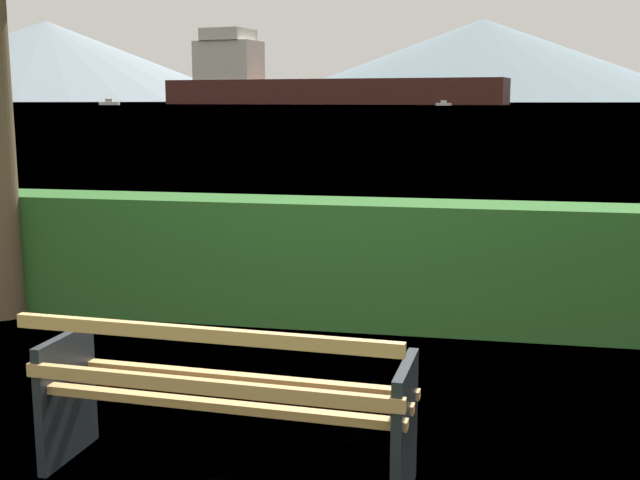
{
  "coord_description": "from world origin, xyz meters",
  "views": [
    {
      "loc": [
        1.2,
        -3.64,
        1.89
      ],
      "look_at": [
        0.0,
        2.37,
        0.81
      ],
      "focal_mm": 44.96,
      "sensor_mm": 36.0,
      "label": 1
    }
  ],
  "objects_px": {
    "sailboat_mid": "(444,104)",
    "park_bench": "(222,399)",
    "fishing_boat_near": "(109,103)",
    "cargo_ship_large": "(304,83)"
  },
  "relations": [
    {
      "from": "sailboat_mid",
      "to": "cargo_ship_large",
      "type": "bearing_deg",
      "value": 138.97
    },
    {
      "from": "park_bench",
      "to": "sailboat_mid",
      "type": "xyz_separation_m",
      "value": [
        -9.08,
        217.74,
        0.07
      ]
    },
    {
      "from": "park_bench",
      "to": "sailboat_mid",
      "type": "distance_m",
      "value": 217.93
    },
    {
      "from": "sailboat_mid",
      "to": "fishing_boat_near",
      "type": "bearing_deg",
      "value": 177.76
    },
    {
      "from": "park_bench",
      "to": "fishing_boat_near",
      "type": "xyz_separation_m",
      "value": [
        -108.1,
        221.61,
        0.2
      ]
    },
    {
      "from": "cargo_ship_large",
      "to": "sailboat_mid",
      "type": "height_order",
      "value": "cargo_ship_large"
    },
    {
      "from": "fishing_boat_near",
      "to": "sailboat_mid",
      "type": "height_order",
      "value": "fishing_boat_near"
    },
    {
      "from": "cargo_ship_large",
      "to": "fishing_boat_near",
      "type": "relative_size",
      "value": 18.81
    },
    {
      "from": "sailboat_mid",
      "to": "park_bench",
      "type": "bearing_deg",
      "value": -87.61
    },
    {
      "from": "park_bench",
      "to": "fishing_boat_near",
      "type": "height_order",
      "value": "fishing_boat_near"
    }
  ]
}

